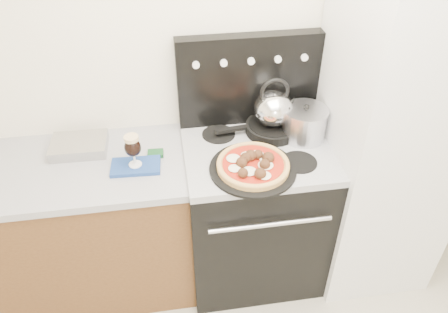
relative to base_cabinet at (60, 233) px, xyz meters
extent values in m
cube|color=white|center=(1.02, 0.30, 0.82)|extent=(3.50, 0.01, 2.50)
cube|color=brown|center=(0.00, 0.00, 0.00)|extent=(1.45, 0.60, 0.86)
cube|color=#A3A3AA|center=(0.00, 0.00, 0.45)|extent=(1.48, 0.63, 0.04)
cube|color=black|center=(1.10, -0.02, 0.01)|extent=(0.76, 0.65, 0.88)
cube|color=#ADADB2|center=(1.10, -0.02, 0.47)|extent=(0.76, 0.65, 0.04)
cube|color=black|center=(1.10, 0.25, 0.74)|extent=(0.76, 0.08, 0.50)
cube|color=silver|center=(1.80, -0.05, 0.52)|extent=(0.64, 0.68, 1.90)
cube|color=silver|center=(0.19, 0.13, 0.50)|extent=(0.29, 0.21, 0.06)
cube|color=navy|center=(0.48, -0.07, 0.48)|extent=(0.25, 0.15, 0.02)
cylinder|color=black|center=(1.05, -0.20, 0.50)|extent=(0.54, 0.54, 0.01)
cylinder|color=black|center=(1.21, 0.11, 0.52)|extent=(0.31, 0.31, 0.05)
cylinder|color=silver|center=(1.37, 0.03, 0.57)|extent=(0.25, 0.25, 0.16)
camera|label=1|loc=(0.66, -1.79, 1.84)|focal=35.00mm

